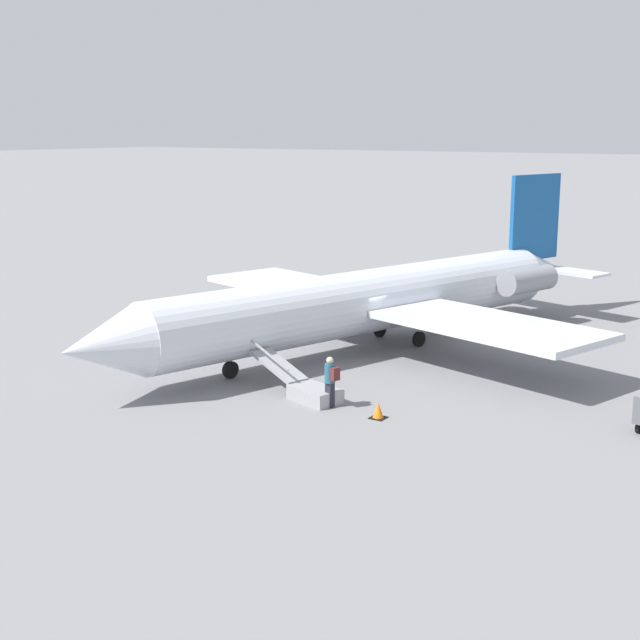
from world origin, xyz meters
The scene contains 5 objects.
ground_plane centered at (0.00, 0.00, 0.00)m, with size 600.00×600.00×0.00m, color slate.
airplane_main centered at (-0.88, 0.26, 2.09)m, with size 27.20×20.84×6.97m.
boarding_stairs centered at (7.20, 1.91, 0.38)m, with size 2.09×4.14×1.72m.
passenger centered at (7.56, 3.10, 1.00)m, with size 0.42×0.56×1.74m.
traffic_cone_near_stairs centered at (7.72, 5.02, 0.25)m, with size 0.49×0.49×0.54m.
Camera 1 is at (31.82, 18.40, 9.19)m, focal length 50.00 mm.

